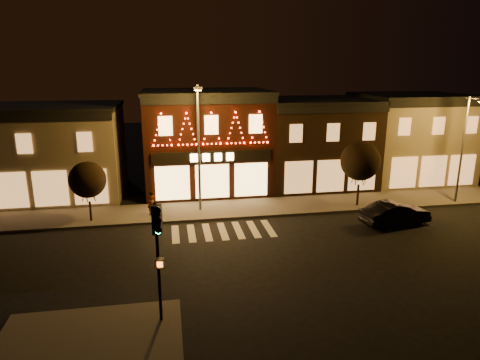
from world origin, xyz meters
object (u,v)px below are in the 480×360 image
object	(u,v)px
streetlamp_mid	(199,139)
pedestrian	(152,203)
dark_sedan	(395,214)
traffic_signal_near	(158,240)

from	to	relation	value
streetlamp_mid	pedestrian	xyz separation A→B (m)	(-3.38, -0.27, -4.31)
streetlamp_mid	dark_sedan	world-z (taller)	streetlamp_mid
dark_sedan	streetlamp_mid	bearing A→B (deg)	61.12
streetlamp_mid	dark_sedan	xyz separation A→B (m)	(12.51, -4.51, -4.57)
streetlamp_mid	dark_sedan	bearing A→B (deg)	-22.66
pedestrian	dark_sedan	bearing A→B (deg)	155.96
traffic_signal_near	streetlamp_mid	world-z (taller)	streetlamp_mid
traffic_signal_near	streetlamp_mid	bearing A→B (deg)	90.97
traffic_signal_near	dark_sedan	size ratio (longest dim) A/B	1.08
streetlamp_mid	pedestrian	size ratio (longest dim) A/B	5.02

